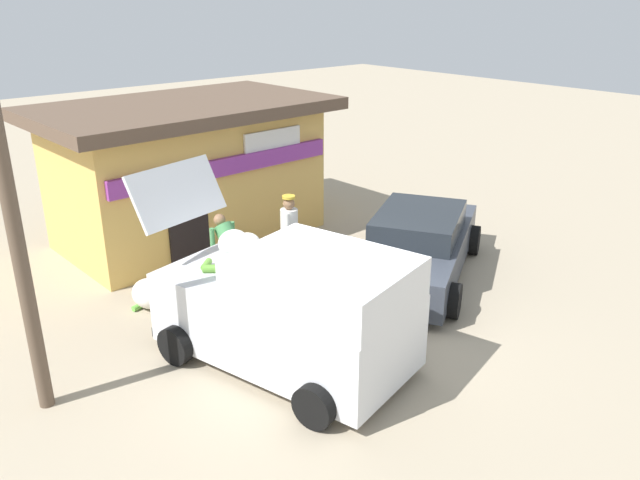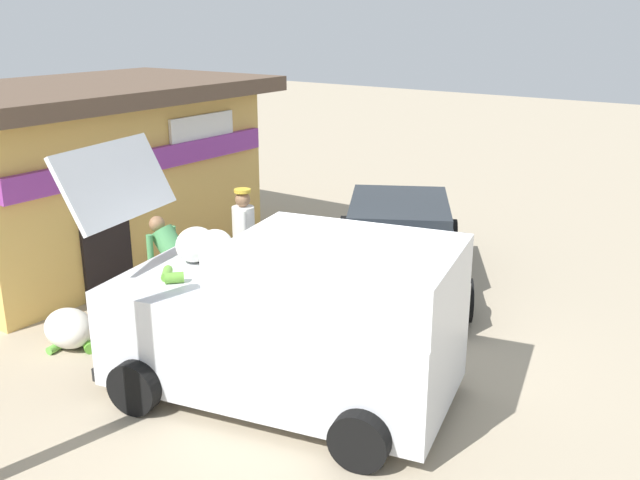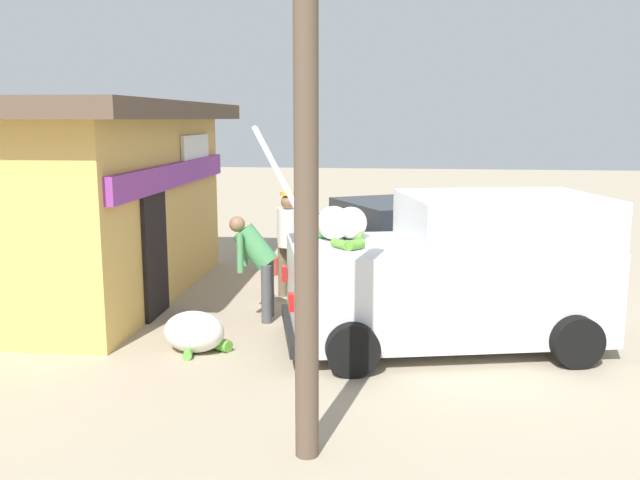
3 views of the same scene
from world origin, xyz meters
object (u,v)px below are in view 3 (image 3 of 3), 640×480
object	(u,v)px
parked_sedan	(391,240)
storefront_bar	(80,198)
unloaded_banana_pile	(195,332)
vendor_standing	(288,238)
delivery_van	(453,270)
customer_bending	(256,258)
paint_bucket	(271,266)

from	to	relation	value
parked_sedan	storefront_bar	bearing A→B (deg)	114.65
storefront_bar	parked_sedan	xyz separation A→B (m)	(2.24, -4.88, -0.96)
unloaded_banana_pile	vendor_standing	bearing A→B (deg)	-14.99
delivery_van	customer_bending	xyz separation A→B (m)	(0.71, 2.70, -0.06)
delivery_van	unloaded_banana_pile	world-z (taller)	delivery_van
delivery_van	vendor_standing	size ratio (longest dim) A/B	2.68
unloaded_banana_pile	delivery_van	bearing A→B (deg)	-76.67
delivery_van	parked_sedan	size ratio (longest dim) A/B	0.96
storefront_bar	vendor_standing	bearing A→B (deg)	-85.60
vendor_standing	unloaded_banana_pile	distance (m)	2.87
delivery_van	paint_bucket	bearing A→B (deg)	40.57
customer_bending	storefront_bar	bearing A→B (deg)	72.59
customer_bending	unloaded_banana_pile	xyz separation A→B (m)	(-1.46, 0.46, -0.65)
storefront_bar	delivery_van	size ratio (longest dim) A/B	1.39
parked_sedan	vendor_standing	xyz separation A→B (m)	(-1.98, 1.57, 0.35)
parked_sedan	unloaded_banana_pile	distance (m)	5.21
delivery_van	parked_sedan	world-z (taller)	delivery_van
parked_sedan	paint_bucket	xyz separation A→B (m)	(-0.33, 2.19, -0.48)
unloaded_banana_pile	paint_bucket	size ratio (longest dim) A/B	2.81
unloaded_banana_pile	paint_bucket	xyz separation A→B (m)	(4.33, -0.10, -0.08)
parked_sedan	unloaded_banana_pile	bearing A→B (deg)	153.87
parked_sedan	customer_bending	bearing A→B (deg)	150.28
paint_bucket	vendor_standing	bearing A→B (deg)	-159.48
storefront_bar	unloaded_banana_pile	world-z (taller)	storefront_bar
parked_sedan	unloaded_banana_pile	world-z (taller)	parked_sedan
parked_sedan	customer_bending	size ratio (longest dim) A/B	3.20
delivery_van	customer_bending	world-z (taller)	delivery_van
vendor_standing	customer_bending	bearing A→B (deg)	168.11
parked_sedan	customer_bending	xyz separation A→B (m)	(-3.20, 1.83, 0.25)
paint_bucket	delivery_van	bearing A→B (deg)	-139.43
storefront_bar	vendor_standing	world-z (taller)	storefront_bar
storefront_bar	customer_bending	distance (m)	3.28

